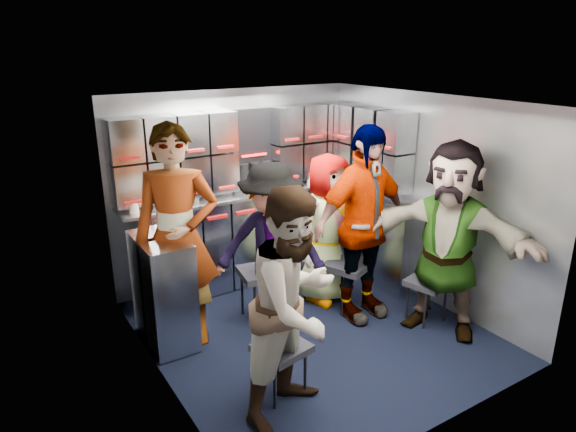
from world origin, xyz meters
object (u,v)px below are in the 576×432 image
attendant_arc_b (271,247)px  attendant_arc_e (448,239)px  jump_seat_near_left (282,351)px  jump_seat_center (316,259)px  jump_seat_near_right (428,284)px  attendant_arc_a (295,305)px  attendant_standing (177,238)px  jump_seat_mid_right (348,267)px  attendant_arc_d (362,225)px  jump_seat_mid_left (262,275)px  attendant_arc_c (327,229)px

attendant_arc_b → attendant_arc_e: attendant_arc_e is taller
jump_seat_near_left → jump_seat_center: 1.76m
jump_seat_near_right → attendant_arc_a: bearing=-167.5°
jump_seat_near_right → attendant_standing: bearing=156.4°
jump_seat_mid_right → attendant_arc_b: bearing=171.3°
attendant_arc_d → attendant_arc_e: (0.48, -0.60, -0.05)m
jump_seat_mid_left → jump_seat_center: jump_seat_mid_left is taller
jump_seat_mid_left → attendant_arc_a: (-0.46, -1.30, 0.41)m
attendant_arc_a → jump_seat_mid_right: bearing=17.1°
attendant_standing → jump_seat_center: bearing=32.1°
jump_seat_near_left → attendant_arc_b: attendant_arc_b is taller
jump_seat_near_left → jump_seat_mid_right: size_ratio=0.80×
jump_seat_near_right → attendant_standing: attendant_standing is taller
jump_seat_near_left → jump_seat_center: size_ratio=0.93×
jump_seat_mid_left → attendant_arc_c: attendant_arc_c is taller
attendant_arc_a → attendant_arc_e: bearing=-14.1°
jump_seat_mid_left → attendant_standing: bearing=179.3°
attendant_arc_a → attendant_arc_b: attendant_arc_a is taller
jump_seat_near_left → attendant_arc_d: 1.53m
jump_seat_near_left → attendant_arc_e: attendant_arc_e is taller
jump_seat_near_right → attendant_arc_b: (-1.29, 0.73, 0.41)m
jump_seat_mid_right → attendant_arc_c: attendant_arc_c is taller
jump_seat_near_right → jump_seat_mid_left: bearing=144.9°
jump_seat_near_left → attendant_arc_a: size_ratio=0.25×
attendant_arc_b → attendant_standing: bearing=-157.1°
jump_seat_mid_left → attendant_arc_c: 0.82m
jump_seat_mid_right → jump_seat_near_right: size_ratio=1.23×
jump_seat_near_left → jump_seat_center: jump_seat_near_left is taller
jump_seat_mid_right → jump_seat_center: bearing=97.9°
jump_seat_near_left → attendant_arc_e: size_ratio=0.24×
jump_seat_mid_right → attendant_arc_d: size_ratio=0.29×
jump_seat_near_right → attendant_arc_a: size_ratio=0.26×
jump_seat_near_left → attendant_arc_d: bearing=26.4°
attendant_standing → attendant_arc_e: 2.37m
attendant_arc_e → attendant_arc_c: bearing=-179.9°
attendant_arc_b → attendant_arc_e: (1.29, -0.91, 0.11)m
jump_seat_near_right → attendant_standing: 2.37m
jump_seat_near_left → jump_seat_mid_left: bearing=67.5°
jump_seat_mid_right → attendant_arc_d: bearing=-90.0°
attendant_standing → attendant_arc_a: bearing=-48.4°
attendant_standing → attendant_arc_b: attendant_standing is taller
jump_seat_mid_right → attendant_arc_d: 0.53m
jump_seat_near_left → jump_seat_mid_left: (0.46, 1.12, 0.06)m
jump_seat_near_right → attendant_arc_c: 1.11m
jump_seat_mid_right → jump_seat_near_right: jump_seat_mid_right is taller
attendant_standing → attendant_arc_a: 1.36m
attendant_arc_c → attendant_arc_b: bearing=-177.9°
attendant_arc_e → attendant_standing: bearing=-144.6°
jump_seat_mid_left → attendant_arc_b: size_ratio=0.31×
jump_seat_mid_right → attendant_arc_c: bearing=102.9°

